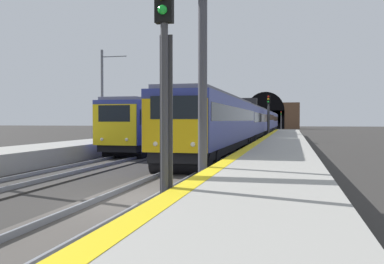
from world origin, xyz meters
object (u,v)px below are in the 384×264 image
Objects in this scene: railway_signal_far at (281,118)px; catenary_mast_far at (103,98)px; railway_signal_mid at (268,113)px; overhead_signal_gantry at (70,14)px; railway_signal_near at (164,76)px; train_adjacent_platform at (191,122)px; catenary_mast_near at (179,110)px; train_main_approaching at (256,121)px.

railway_signal_far is 75.73m from catenary_mast_far.
overhead_signal_gantry reaches higher than railway_signal_mid.
railway_signal_far is at bearing -180.00° from railway_signal_near.
catenary_mast_far is (-74.58, 13.08, 1.43)m from railway_signal_far.
railway_signal_far is at bearing -2.72° from overhead_signal_gantry.
catenary_mast_far is (-16.00, 13.08, 1.10)m from railway_signal_mid.
railway_signal_mid is 58.59m from railway_signal_far.
train_adjacent_platform is at bearing -39.81° from railway_signal_mid.
catenary_mast_near is at bearing 10.47° from overhead_signal_gantry.
train_main_approaching is 8.72× the size of overhead_signal_gantry.
catenary_mast_far is (-25.50, -0.00, 0.48)m from catenary_mast_near.
railway_signal_far is 0.51× the size of overhead_signal_gantry.
catenary_mast_far is at bearing -152.38° from railway_signal_near.
railway_signal_far is at bearing -14.92° from catenary_mast_near.
railway_signal_near is 99.58m from railway_signal_far.
overhead_signal_gantry is at bearing -7.02° from railway_signal_mid.
train_adjacent_platform is (-15.69, 5.19, -0.08)m from train_main_approaching.
catenary_mast_far reaches higher than railway_signal_far.
railway_signal_near is 52.17m from catenary_mast_near.
catenary_mast_far is at bearing -180.00° from catenary_mast_near.
train_main_approaching is 51.48m from railway_signal_far.
train_adjacent_platform is at bearing -38.64° from catenary_mast_far.
train_main_approaching is at bearing -164.84° from railway_signal_mid.
overhead_signal_gantry reaches higher than catenary_mast_near.
catenary_mast_far is (-23.14, 11.14, 2.06)m from train_main_approaching.
railway_signal_mid is at bearing 15.42° from train_main_approaching.
railway_signal_mid is 1.13× the size of railway_signal_far.
railway_signal_far is 0.63× the size of catenary_mast_near.
overhead_signal_gantry is at bearing -157.63° from catenary_mast_far.
catenary_mast_far reaches higher than railway_signal_mid.
catenary_mast_far is at bearing -9.95° from railway_signal_far.
railway_signal_near is at bearing 2.57° from train_main_approaching.
train_main_approaching is 7.46m from railway_signal_mid.
railway_signal_far is 50.80m from catenary_mast_near.
railway_signal_near is 0.59× the size of overhead_signal_gantry.
catenary_mast_far reaches higher than overhead_signal_gantry.
railway_signal_far is at bearing -180.00° from railway_signal_mid.
train_adjacent_platform is 4.98× the size of catenary_mast_near.
catenary_mast_far is (24.99, 13.08, 0.99)m from railway_signal_near.
railway_signal_mid is 20.69m from catenary_mast_far.
railway_signal_near is 1.04× the size of railway_signal_mid.
train_main_approaching reaches higher than train_adjacent_platform.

